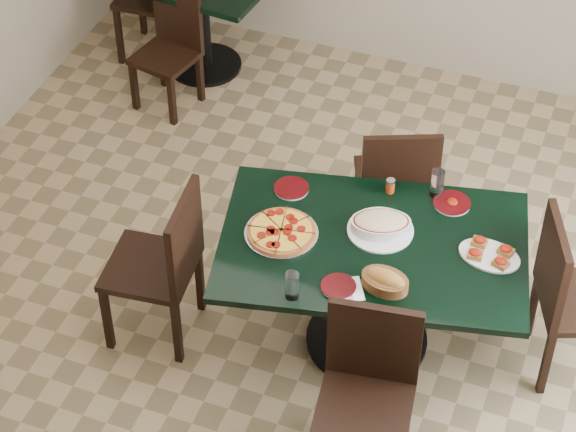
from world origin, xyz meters
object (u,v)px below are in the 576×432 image
at_px(back_table, 201,4).
at_px(chair_near, 368,384).
at_px(chair_far, 397,181).
at_px(chair_right, 570,291).
at_px(pepperoni_pizza, 281,232).
at_px(lasagna_casserole, 381,224).
at_px(chair_left, 166,260).
at_px(main_table, 372,268).
at_px(bread_basket, 385,281).
at_px(bruschetta_platter, 490,253).
at_px(back_chair_near, 171,44).

relative_size(back_table, chair_near, 1.08).
bearing_deg(back_table, chair_far, -30.47).
bearing_deg(chair_near, chair_right, 41.78).
height_order(chair_right, pepperoni_pizza, chair_right).
height_order(chair_near, lasagna_casserole, chair_near).
height_order(chair_right, chair_left, chair_right).
distance_m(chair_near, chair_left, 1.31).
bearing_deg(chair_far, chair_right, 130.51).
distance_m(main_table, chair_left, 1.08).
distance_m(back_table, pepperoni_pizza, 2.63).
xyz_separation_m(chair_right, bread_basket, (-0.85, -0.48, 0.23)).
distance_m(back_table, chair_near, 3.51).
bearing_deg(bruschetta_platter, pepperoni_pizza, -159.53).
xyz_separation_m(chair_near, back_chair_near, (-2.14, 2.38, -0.09)).
xyz_separation_m(back_chair_near, bruschetta_platter, (2.51, -1.55, 0.32)).
bearing_deg(back_table, main_table, -41.97).
relative_size(main_table, chair_right, 1.76).
bearing_deg(chair_right, chair_left, 82.99).
relative_size(back_table, pepperoni_pizza, 2.71).
bearing_deg(chair_far, bread_basket, 79.88).
distance_m(chair_near, bread_basket, 0.52).
bearing_deg(chair_left, lasagna_casserole, 105.03).
bearing_deg(main_table, bread_basket, -74.58).
height_order(chair_far, lasagna_casserole, chair_far).
relative_size(back_chair_near, lasagna_casserole, 2.27).
bearing_deg(back_table, back_chair_near, -89.24).
bearing_deg(lasagna_casserole, back_table, 114.66).
height_order(chair_far, bruschetta_platter, chair_far).
bearing_deg(lasagna_casserole, chair_near, -95.02).
xyz_separation_m(main_table, chair_left, (-1.04, -0.31, -0.01)).
distance_m(main_table, pepperoni_pizza, 0.52).
xyz_separation_m(main_table, lasagna_casserole, (0.01, 0.10, 0.23)).
bearing_deg(back_chair_near, chair_far, -13.99).
bearing_deg(chair_right, chair_far, 41.85).
distance_m(chair_near, back_chair_near, 3.20).
xyz_separation_m(chair_far, lasagna_casserole, (0.09, -0.66, 0.27)).
xyz_separation_m(chair_right, chair_left, (-2.04, -0.52, -0.01)).
xyz_separation_m(chair_right, pepperoni_pizza, (-1.46, -0.32, 0.21)).
distance_m(back_chair_near, bread_basket, 2.86).
xyz_separation_m(chair_far, chair_right, (1.08, -0.55, 0.03)).
distance_m(back_table, bruschetta_platter, 3.17).
distance_m(chair_left, back_chair_near, 2.16).
height_order(back_table, pepperoni_pizza, pepperoni_pizza).
relative_size(pepperoni_pizza, bruschetta_platter, 1.10).
distance_m(lasagna_casserole, bruschetta_platter, 0.57).
height_order(chair_left, bruschetta_platter, chair_left).
height_order(back_table, chair_near, chair_near).
distance_m(chair_left, bread_basket, 1.21).
xyz_separation_m(chair_left, pepperoni_pizza, (0.58, 0.20, 0.21)).
height_order(chair_far, chair_right, chair_right).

